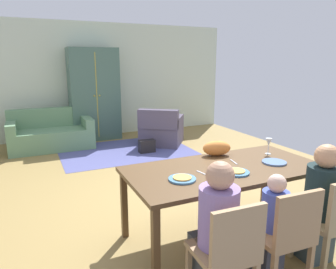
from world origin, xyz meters
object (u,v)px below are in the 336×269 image
object	(u,v)px
armchair	(161,130)
armoire	(94,94)
person_man	(215,235)
dining_chair_man	(228,250)
person_woman	(317,207)
handbag	(147,146)
person_child	(270,229)
dining_table	(225,174)
dining_chair_child	(286,233)
wine_glass	(269,143)
plate_near_child	(236,172)
dining_chair_woman	(334,218)
cat	(217,148)
plate_near_woman	(274,162)
couch	(51,134)
plate_near_man	(182,179)

from	to	relation	value
armchair	armoire	distance (m)	1.81
person_man	armchair	distance (m)	4.58
dining_chair_man	person_woman	distance (m)	1.11
armoire	handbag	size ratio (longest dim) A/B	6.56
handbag	person_child	bearing A→B (deg)	-95.61
dining_table	dining_chair_child	size ratio (longest dim) A/B	2.29
dining_table	wine_glass	bearing A→B (deg)	14.12
plate_near_child	dining_chair_man	distance (m)	0.90
dining_chair_woman	person_child	bearing A→B (deg)	162.57
dining_chair_man	cat	distance (m)	1.45
person_child	person_man	bearing A→B (deg)	179.46
dining_chair_woman	armoire	size ratio (longest dim) A/B	0.41
wine_glass	person_child	distance (m)	1.20
plate_near_woman	handbag	size ratio (longest dim) A/B	0.78
plate_near_child	person_woman	bearing A→B (deg)	-41.63
dining_table	handbag	distance (m)	3.29
plate_near_child	handbag	size ratio (longest dim) A/B	0.78
dining_chair_man	couch	bearing A→B (deg)	98.48
plate_near_child	handbag	bearing A→B (deg)	83.56
dining_chair_man	armchair	size ratio (longest dim) A/B	0.73
wine_glass	couch	world-z (taller)	wine_glass
handbag	armchair	bearing A→B (deg)	41.39
couch	person_woman	bearing A→B (deg)	-69.59
person_man	armoire	distance (m)	5.51
person_man	armoire	size ratio (longest dim) A/B	0.53
plate_near_woman	person_child	bearing A→B (deg)	-133.60
person_man	armchair	size ratio (longest dim) A/B	0.93
plate_near_child	person_man	distance (m)	0.77
dining_chair_man	armoire	distance (m)	5.69
person_man	person_woman	size ratio (longest dim) A/B	1.00
person_woman	armoire	bearing A→B (deg)	98.71
plate_near_child	plate_near_woman	bearing A→B (deg)	8.32
plate_near_woman	armchair	bearing A→B (deg)	84.63
dining_chair_man	person_man	distance (m)	0.18
person_man	armoire	bearing A→B (deg)	87.35
plate_near_man	plate_near_woman	bearing A→B (deg)	1.05
wine_glass	armoire	size ratio (longest dim) A/B	0.09
person_man	person_child	xyz separation A→B (m)	(0.55, -0.01, -0.08)
person_man	person_child	size ratio (longest dim) A/B	1.20
cat	dining_chair_man	bearing A→B (deg)	-104.01
plate_near_man	armoire	distance (m)	4.95
dining_table	cat	world-z (taller)	cat
armchair	handbag	world-z (taller)	armchair
dining_chair_woman	handbag	xyz separation A→B (m)	(-0.16, 4.06, -0.36)
person_man	cat	distance (m)	1.30
armoire	armchair	bearing A→B (deg)	-43.76
dining_chair_man	person_man	bearing A→B (deg)	88.33
person_child	couch	distance (m)	5.22
person_child	dining_chair_woman	bearing A→B (deg)	-17.43
dining_chair_child	person_man	bearing A→B (deg)	162.06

